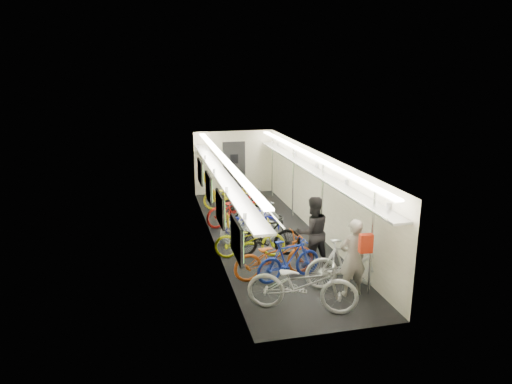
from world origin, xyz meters
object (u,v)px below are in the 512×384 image
bicycle_0 (302,284)px  passenger_mid (312,232)px  bicycle_1 (289,260)px  passenger_near (353,258)px  backpack (366,243)px

bicycle_0 → passenger_mid: size_ratio=1.24×
bicycle_1 → passenger_mid: bearing=-67.1°
bicycle_0 → passenger_near: bearing=-48.8°
passenger_near → backpack: 0.58m
bicycle_1 → passenger_near: size_ratio=0.97×
bicycle_0 → passenger_near: (1.23, 0.40, 0.27)m
bicycle_1 → bicycle_0: bearing=159.8°
passenger_mid → backpack: 1.98m
bicycle_1 → passenger_mid: 1.01m
passenger_mid → bicycle_0: bearing=60.9°
bicycle_0 → bicycle_1: (0.16, 1.38, -0.08)m
bicycle_0 → passenger_near: size_ratio=1.30×
bicycle_0 → bicycle_1: size_ratio=1.34×
passenger_near → passenger_mid: bearing=-80.7°
bicycle_0 → backpack: 1.50m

